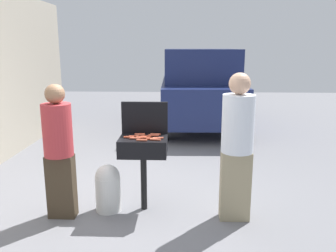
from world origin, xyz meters
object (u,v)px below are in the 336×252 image
object	(u,v)px
hot_dog_4	(158,138)
hot_dog_10	(142,140)
hot_dog_2	(129,137)
hot_dog_9	(134,136)
hot_dog_0	(140,135)
hot_dog_11	(135,138)
hot_dog_6	(140,134)
person_right	(237,143)
bbq_grill	(143,149)
hot_dog_1	(146,136)
hot_dog_5	(155,140)
hot_dog_13	(156,134)
hot_dog_12	(141,137)
person_left	(59,147)
hot_dog_7	(153,135)
hot_dog_3	(152,139)
parked_minivan	(199,87)
propane_tank	(108,187)
hot_dog_8	(145,138)

from	to	relation	value
hot_dog_4	hot_dog_10	size ratio (longest dim) A/B	1.00
hot_dog_2	hot_dog_9	distance (m)	0.07
hot_dog_0	hot_dog_11	bearing A→B (deg)	-105.34
hot_dog_6	person_right	bearing A→B (deg)	-16.50
hot_dog_9	bbq_grill	bearing A→B (deg)	-10.31
person_right	hot_dog_2	bearing A→B (deg)	7.54
hot_dog_9	hot_dog_4	bearing A→B (deg)	-14.42
hot_dog_1	hot_dog_10	size ratio (longest dim) A/B	1.00
hot_dog_9	hot_dog_10	size ratio (longest dim) A/B	1.00
hot_dog_5	hot_dog_11	xyz separation A→B (m)	(-0.26, 0.05, 0.00)
hot_dog_10	hot_dog_4	bearing A→B (deg)	27.98
hot_dog_11	hot_dog_13	bearing A→B (deg)	40.69
hot_dog_4	hot_dog_9	size ratio (longest dim) A/B	1.00
hot_dog_12	person_left	distance (m)	1.00
hot_dog_1	person_right	xyz separation A→B (m)	(1.10, -0.24, -0.00)
hot_dog_7	hot_dog_13	world-z (taller)	same
hot_dog_3	parked_minivan	world-z (taller)	parked_minivan
hot_dog_1	hot_dog_13	size ratio (longest dim) A/B	1.00
hot_dog_2	hot_dog_10	bearing A→B (deg)	-37.00
hot_dog_1	hot_dog_10	world-z (taller)	same
hot_dog_11	hot_dog_13	xyz separation A→B (m)	(0.24, 0.21, 0.00)
hot_dog_11	propane_tank	world-z (taller)	hot_dog_11
hot_dog_0	person_right	world-z (taller)	person_right
person_right	hot_dog_3	bearing A→B (deg)	9.00
hot_dog_4	hot_dog_9	distance (m)	0.32
hot_dog_13	person_left	bearing A→B (deg)	-161.66
hot_dog_5	person_left	distance (m)	1.16
hot_dog_6	hot_dog_12	bearing A→B (deg)	-75.22
hot_dog_10	hot_dog_11	world-z (taller)	same
hot_dog_6	hot_dog_7	world-z (taller)	same
hot_dog_5	person_right	xyz separation A→B (m)	(0.97, -0.09, -0.00)
hot_dog_3	person_left	distance (m)	1.12
hot_dog_7	hot_dog_10	xyz separation A→B (m)	(-0.12, -0.23, 0.00)
hot_dog_4	hot_dog_11	world-z (taller)	same
hot_dog_11	hot_dog_12	xyz separation A→B (m)	(0.07, 0.06, 0.00)
hot_dog_5	hot_dog_9	bearing A→B (deg)	151.92
hot_dog_8	parked_minivan	xyz separation A→B (m)	(0.90, 5.09, 0.05)
hot_dog_0	person_left	bearing A→B (deg)	-160.09
hot_dog_6	hot_dog_7	distance (m)	0.19
hot_dog_8	hot_dog_10	distance (m)	0.11
hot_dog_7	hot_dog_2	bearing A→B (deg)	-161.34
hot_dog_10	propane_tank	bearing A→B (deg)	168.39
hot_dog_5	parked_minivan	xyz separation A→B (m)	(0.77, 5.16, 0.05)
hot_dog_2	parked_minivan	distance (m)	5.18
hot_dog_3	hot_dog_4	size ratio (longest dim) A/B	1.00
hot_dog_6	hot_dog_7	bearing A→B (deg)	-18.30
hot_dog_7	hot_dog_13	size ratio (longest dim) A/B	1.00
hot_dog_4	person_right	distance (m)	0.96
hot_dog_2	hot_dog_13	distance (m)	0.36
hot_dog_7	parked_minivan	bearing A→B (deg)	80.72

